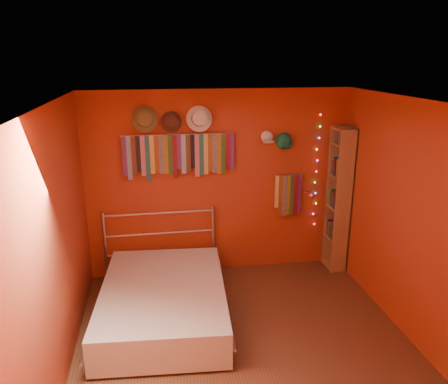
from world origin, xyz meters
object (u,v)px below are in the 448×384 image
reading_lamp (311,195)px  bookshelf (341,199)px  bed (164,301)px  tie_rack (179,154)px

reading_lamp → bookshelf: (0.46, 0.02, -0.10)m
reading_lamp → bed: (-2.02, -0.87, -0.89)m
reading_lamp → bed: reading_lamp is taller
tie_rack → bed: 1.83m
bed → bookshelf: bearing=23.9°
tie_rack → reading_lamp: (1.73, -0.18, -0.58)m
reading_lamp → bookshelf: 0.47m
bookshelf → bed: (-2.48, -0.90, -0.79)m
tie_rack → bookshelf: (2.19, -0.15, -0.68)m
tie_rack → bed: tie_rack is taller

